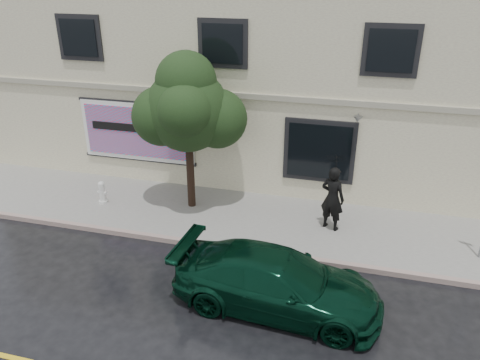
% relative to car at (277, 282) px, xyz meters
% --- Properties ---
extents(ground, '(90.00, 90.00, 0.00)m').
position_rel_car_xyz_m(ground, '(-2.88, 0.50, -0.71)').
color(ground, black).
rests_on(ground, ground).
extents(sidewalk, '(20.00, 3.50, 0.15)m').
position_rel_car_xyz_m(sidewalk, '(-2.88, 3.75, -0.64)').
color(sidewalk, gray).
rests_on(sidewalk, ground).
extents(curb, '(20.00, 0.18, 0.16)m').
position_rel_car_xyz_m(curb, '(-2.88, 2.00, -0.64)').
color(curb, gray).
rests_on(curb, ground).
extents(building, '(20.00, 8.12, 7.00)m').
position_rel_car_xyz_m(building, '(-2.88, 9.50, 2.79)').
color(building, '#EEEABF').
rests_on(building, ground).
extents(billboard, '(4.30, 0.16, 2.20)m').
position_rel_car_xyz_m(billboard, '(-6.08, 5.42, 1.34)').
color(billboard, white).
rests_on(billboard, ground).
extents(car, '(5.03, 2.50, 1.42)m').
position_rel_car_xyz_m(car, '(0.00, 0.00, 0.00)').
color(car, black).
rests_on(car, ground).
extents(pedestrian, '(0.86, 0.72, 2.01)m').
position_rel_car_xyz_m(pedestrian, '(0.94, 3.78, 0.44)').
color(pedestrian, black).
rests_on(pedestrian, sidewalk).
extents(umbrella, '(1.24, 1.24, 0.69)m').
position_rel_car_xyz_m(umbrella, '(0.94, 3.78, 1.79)').
color(umbrella, black).
rests_on(umbrella, pedestrian).
extents(street_tree, '(2.55, 2.55, 4.54)m').
position_rel_car_xyz_m(street_tree, '(-3.62, 4.08, 2.68)').
color(street_tree, black).
rests_on(street_tree, sidewalk).
extents(fire_hydrant, '(0.32, 0.30, 0.78)m').
position_rel_car_xyz_m(fire_hydrant, '(-6.57, 3.50, -0.18)').
color(fire_hydrant, silver).
rests_on(fire_hydrant, sidewalk).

